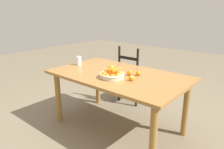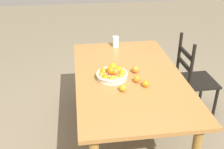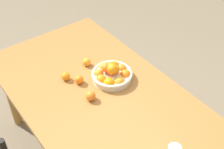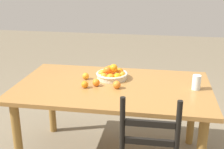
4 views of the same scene
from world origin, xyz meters
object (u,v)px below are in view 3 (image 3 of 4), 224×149
dining_table (96,101)px  orange_loose_3 (87,62)px  orange_loose_0 (66,76)px  orange_loose_1 (79,80)px  fruit_bowl (112,74)px  orange_loose_2 (91,96)px

dining_table → orange_loose_3: size_ratio=27.51×
dining_table → orange_loose_0: size_ratio=28.12×
orange_loose_0 → orange_loose_1: orange_loose_1 is taller
fruit_bowl → orange_loose_2: bearing=109.3°
fruit_bowl → orange_loose_2: size_ratio=4.34×
orange_loose_2 → orange_loose_0: bearing=6.6°
dining_table → fruit_bowl: size_ratio=5.77×
dining_table → orange_loose_0: 0.28m
orange_loose_0 → orange_loose_1: bearing=-146.8°
orange_loose_0 → orange_loose_3: bearing=-77.5°
orange_loose_2 → dining_table: bearing=-56.8°
orange_loose_0 → orange_loose_3: 0.22m
orange_loose_3 → orange_loose_1: bearing=131.3°
dining_table → orange_loose_1: 0.20m
orange_loose_0 → orange_loose_1: (-0.09, -0.06, 0.00)m
fruit_bowl → orange_loose_0: 0.33m
dining_table → orange_loose_2: orange_loose_2 is taller
orange_loose_1 → fruit_bowl: bearing=-115.9°
orange_loose_1 → dining_table: bearing=-161.3°
orange_loose_2 → orange_loose_3: 0.37m
dining_table → orange_loose_0: orange_loose_0 is taller
orange_loose_0 → orange_loose_2: bearing=-173.4°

